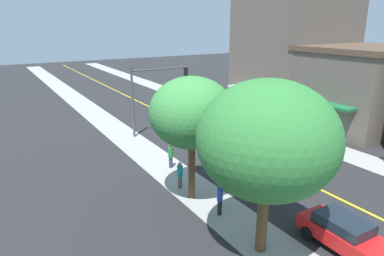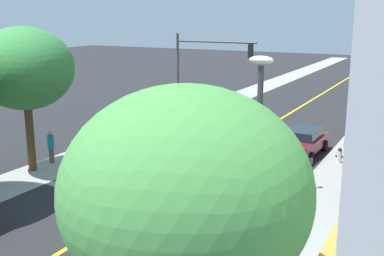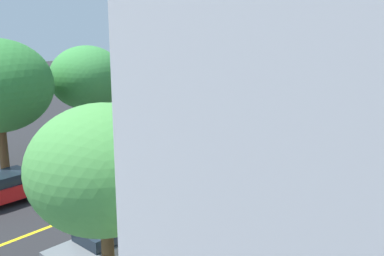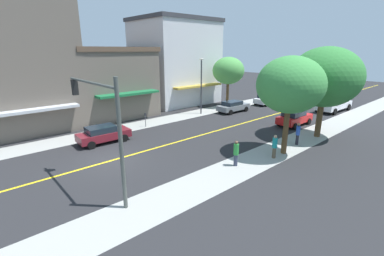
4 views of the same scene
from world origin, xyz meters
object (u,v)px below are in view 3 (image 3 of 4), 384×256
(street_tree_left_near, at_px, (87,78))
(pedestrian_green_shirt, at_px, (150,131))
(maroon_sedan_left_curb, at_px, (314,146))
(pedestrian_teal_shirt, at_px, (107,138))
(traffic_light_mast, at_px, (241,76))
(red_sedan_right_curb, at_px, (0,189))
(pedestrian_blue_shirt, at_px, (59,149))
(parking_meter, at_px, (300,169))
(fire_hydrant, at_px, (341,160))
(street_lamp, at_px, (212,146))
(grey_sedan_left_curb, at_px, (107,243))
(street_tree_left_far, at_px, (104,169))

(street_tree_left_near, relative_size, pedestrian_green_shirt, 4.04)
(maroon_sedan_left_curb, distance_m, pedestrian_teal_shirt, 13.81)
(traffic_light_mast, distance_m, maroon_sedan_left_curb, 9.48)
(traffic_light_mast, bearing_deg, street_tree_left_near, -104.47)
(pedestrian_teal_shirt, xyz_separation_m, pedestrian_green_shirt, (-0.98, -3.13, 0.02))
(pedestrian_teal_shirt, bearing_deg, red_sedan_right_curb, -141.64)
(street_tree_left_near, relative_size, pedestrian_blue_shirt, 3.87)
(parking_meter, xyz_separation_m, pedestrian_blue_shirt, (12.87, 6.47, 0.07))
(fire_hydrant, relative_size, street_lamp, 0.13)
(maroon_sedan_left_curb, height_order, pedestrian_blue_shirt, pedestrian_blue_shirt)
(street_tree_left_near, bearing_deg, pedestrian_teal_shirt, -88.96)
(street_lamp, bearing_deg, maroon_sedan_left_curb, -80.63)
(grey_sedan_left_curb, bearing_deg, pedestrian_blue_shirt, -113.49)
(pedestrian_teal_shirt, bearing_deg, street_lamp, -94.40)
(street_tree_left_near, bearing_deg, pedestrian_green_shirt, -101.94)
(pedestrian_green_shirt, distance_m, pedestrian_blue_shirt, 7.06)
(street_tree_left_far, bearing_deg, red_sedan_right_curb, -10.95)
(traffic_light_mast, bearing_deg, fire_hydrant, -20.82)
(pedestrian_green_shirt, xyz_separation_m, pedestrian_blue_shirt, (0.70, 7.02, 0.06))
(street_tree_left_near, height_order, traffic_light_mast, street_tree_left_near)
(parking_meter, distance_m, grey_sedan_left_curb, 11.88)
(street_tree_left_far, distance_m, pedestrian_teal_shirt, 18.79)
(street_tree_left_far, xyz_separation_m, pedestrian_teal_shirt, (14.43, -11.38, -3.90))
(traffic_light_mast, relative_size, red_sedan_right_curb, 1.47)
(grey_sedan_left_curb, xyz_separation_m, maroon_sedan_left_curb, (0.16, -17.00, 0.02))
(maroon_sedan_left_curb, bearing_deg, red_sedan_right_curb, -23.04)
(street_tree_left_near, xyz_separation_m, traffic_light_mast, (-3.22, -12.48, -0.81))
(fire_hydrant, height_order, parking_meter, parking_meter)
(traffic_light_mast, bearing_deg, pedestrian_teal_shirt, -106.30)
(traffic_light_mast, distance_m, pedestrian_teal_shirt, 12.07)
(street_tree_left_near, bearing_deg, fire_hydrant, -147.61)
(pedestrian_teal_shirt, bearing_deg, traffic_light_mast, 1.72)
(street_lamp, xyz_separation_m, pedestrian_teal_shirt, (13.60, -5.61, -3.16))
(street_lamp, xyz_separation_m, red_sedan_right_curb, (10.17, 3.64, -3.28))
(street_tree_left_near, xyz_separation_m, pedestrian_teal_shirt, (0.02, -1.38, -4.23))
(parking_meter, xyz_separation_m, pedestrian_teal_shirt, (13.14, 2.58, -0.02))
(fire_hydrant, relative_size, pedestrian_teal_shirt, 0.48)
(fire_hydrant, bearing_deg, street_tree_left_near, 32.39)
(grey_sedan_left_curb, bearing_deg, fire_hydrant, 174.76)
(street_tree_left_far, relative_size, street_lamp, 1.00)
(street_lamp, relative_size, red_sedan_right_curb, 1.51)
(traffic_light_mast, relative_size, street_lamp, 0.97)
(pedestrian_blue_shirt, bearing_deg, maroon_sedan_left_curb, -79.87)
(street_tree_left_far, distance_m, street_lamp, 5.88)
(fire_hydrant, height_order, traffic_light_mast, traffic_light_mast)
(street_lamp, relative_size, pedestrian_blue_shirt, 3.57)
(pedestrian_green_shirt, bearing_deg, pedestrian_blue_shirt, 30.56)
(traffic_light_mast, bearing_deg, red_sedan_right_curb, -89.48)
(street_tree_left_near, xyz_separation_m, grey_sedan_left_curb, (-11.52, 7.81, -4.40))
(street_tree_left_near, xyz_separation_m, red_sedan_right_curb, (-3.41, 7.88, -4.35))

